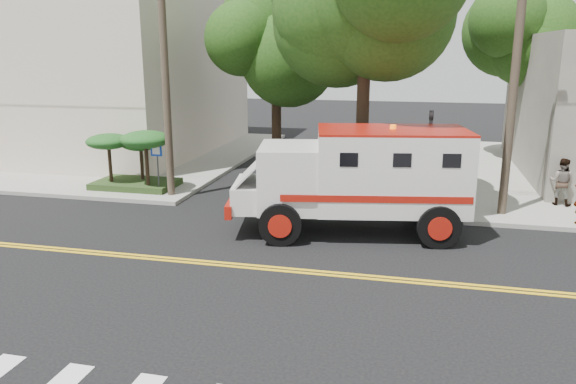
# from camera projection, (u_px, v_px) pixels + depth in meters

# --- Properties ---
(ground) EXTENTS (100.00, 100.00, 0.00)m
(ground) POSITION_uv_depth(u_px,v_px,m) (274.00, 269.00, 14.47)
(ground) COLOR black
(ground) RESTS_ON ground
(sidewalk_nw) EXTENTS (17.00, 17.00, 0.15)m
(sidewalk_nw) POSITION_uv_depth(u_px,v_px,m) (95.00, 153.00, 30.18)
(sidewalk_nw) COLOR gray
(sidewalk_nw) RESTS_ON ground
(building_left) EXTENTS (16.00, 14.00, 10.00)m
(building_left) POSITION_uv_depth(u_px,v_px,m) (69.00, 56.00, 30.79)
(building_left) COLOR beige
(building_left) RESTS_ON sidewalk_nw
(utility_pole_left) EXTENTS (0.28, 0.28, 9.00)m
(utility_pole_left) POSITION_uv_depth(u_px,v_px,m) (165.00, 78.00, 20.26)
(utility_pole_left) COLOR #382D23
(utility_pole_left) RESTS_ON ground
(utility_pole_right) EXTENTS (0.28, 0.28, 9.00)m
(utility_pole_right) POSITION_uv_depth(u_px,v_px,m) (514.00, 82.00, 17.81)
(utility_pole_right) COLOR #382D23
(utility_pole_right) RESTS_ON ground
(tree_left) EXTENTS (4.48, 4.20, 7.70)m
(tree_left) POSITION_uv_depth(u_px,v_px,m) (282.00, 44.00, 24.77)
(tree_left) COLOR black
(tree_left) RESTS_ON ground
(tree_right) EXTENTS (4.80, 4.50, 8.20)m
(tree_right) POSITION_uv_depth(u_px,v_px,m) (545.00, 36.00, 25.89)
(tree_right) COLOR black
(tree_right) RESTS_ON ground
(traffic_signal) EXTENTS (0.15, 0.18, 3.60)m
(traffic_signal) POSITION_uv_depth(u_px,v_px,m) (429.00, 152.00, 18.36)
(traffic_signal) COLOR #3F3F42
(traffic_signal) RESTS_ON ground
(accessibility_sign) EXTENTS (0.45, 0.10, 2.02)m
(accessibility_sign) POSITION_uv_depth(u_px,v_px,m) (157.00, 161.00, 21.33)
(accessibility_sign) COLOR #3F3F42
(accessibility_sign) RESTS_ON ground
(palm_planter) EXTENTS (3.52, 2.63, 2.36)m
(palm_planter) POSITION_uv_depth(u_px,v_px,m) (133.00, 151.00, 21.96)
(palm_planter) COLOR #1E3314
(palm_planter) RESTS_ON sidewalk_nw
(armored_truck) EXTENTS (7.42, 3.87, 3.22)m
(armored_truck) POSITION_uv_depth(u_px,v_px,m) (360.00, 175.00, 16.92)
(armored_truck) COLOR silver
(armored_truck) RESTS_ON ground
(pedestrian_b) EXTENTS (1.00, 0.91, 1.67)m
(pedestrian_b) POSITION_uv_depth(u_px,v_px,m) (561.00, 182.00, 19.71)
(pedestrian_b) COLOR gray
(pedestrian_b) RESTS_ON sidewalk_ne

